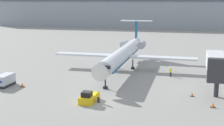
{
  "coord_description": "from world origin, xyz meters",
  "views": [
    {
      "loc": [
        12.65,
        -39.43,
        14.01
      ],
      "look_at": [
        0.0,
        11.57,
        3.35
      ],
      "focal_mm": 50.0,
      "sensor_mm": 36.0,
      "label": 1
    }
  ],
  "objects_px": {
    "worker_near_tug": "(98,96)",
    "airplane_main": "(124,53)",
    "pushback_tug": "(89,98)",
    "luggage_cart": "(5,80)",
    "traffic_cone_mid": "(213,105)",
    "traffic_cone_left": "(22,85)",
    "worker_by_wing": "(171,72)",
    "traffic_cone_right": "(192,94)",
    "jet_bridge": "(217,65)"
  },
  "relations": [
    {
      "from": "worker_by_wing",
      "to": "traffic_cone_mid",
      "type": "height_order",
      "value": "worker_by_wing"
    },
    {
      "from": "airplane_main",
      "to": "worker_near_tug",
      "type": "distance_m",
      "value": 21.45
    },
    {
      "from": "airplane_main",
      "to": "worker_near_tug",
      "type": "relative_size",
      "value": 19.55
    },
    {
      "from": "worker_near_tug",
      "to": "traffic_cone_right",
      "type": "xyz_separation_m",
      "value": [
        12.65,
        6.05,
        -0.62
      ]
    },
    {
      "from": "airplane_main",
      "to": "luggage_cart",
      "type": "bearing_deg",
      "value": -134.34
    },
    {
      "from": "worker_near_tug",
      "to": "traffic_cone_right",
      "type": "height_order",
      "value": "worker_near_tug"
    },
    {
      "from": "pushback_tug",
      "to": "worker_by_wing",
      "type": "height_order",
      "value": "pushback_tug"
    },
    {
      "from": "traffic_cone_left",
      "to": "traffic_cone_mid",
      "type": "distance_m",
      "value": 29.84
    },
    {
      "from": "pushback_tug",
      "to": "worker_near_tug",
      "type": "xyz_separation_m",
      "value": [
        1.44,
        0.04,
        0.29
      ]
    },
    {
      "from": "worker_by_wing",
      "to": "traffic_cone_right",
      "type": "xyz_separation_m",
      "value": [
        3.85,
        -11.62,
        -0.58
      ]
    },
    {
      "from": "traffic_cone_left",
      "to": "traffic_cone_mid",
      "type": "relative_size",
      "value": 1.04
    },
    {
      "from": "pushback_tug",
      "to": "jet_bridge",
      "type": "relative_size",
      "value": 0.34
    },
    {
      "from": "airplane_main",
      "to": "pushback_tug",
      "type": "bearing_deg",
      "value": -91.41
    },
    {
      "from": "airplane_main",
      "to": "luggage_cart",
      "type": "relative_size",
      "value": 9.17
    },
    {
      "from": "airplane_main",
      "to": "traffic_cone_mid",
      "type": "xyz_separation_m",
      "value": [
        16.22,
        -19.52,
        -3.03
      ]
    },
    {
      "from": "pushback_tug",
      "to": "airplane_main",
      "type": "bearing_deg",
      "value": 88.59
    },
    {
      "from": "luggage_cart",
      "to": "jet_bridge",
      "type": "bearing_deg",
      "value": 7.22
    },
    {
      "from": "traffic_cone_mid",
      "to": "jet_bridge",
      "type": "relative_size",
      "value": 0.06
    },
    {
      "from": "luggage_cart",
      "to": "traffic_cone_right",
      "type": "xyz_separation_m",
      "value": [
        30.03,
        1.62,
        -0.68
      ]
    },
    {
      "from": "pushback_tug",
      "to": "worker_near_tug",
      "type": "bearing_deg",
      "value": 1.79
    },
    {
      "from": "airplane_main",
      "to": "worker_by_wing",
      "type": "height_order",
      "value": "airplane_main"
    },
    {
      "from": "worker_by_wing",
      "to": "traffic_cone_left",
      "type": "height_order",
      "value": "worker_by_wing"
    },
    {
      "from": "pushback_tug",
      "to": "traffic_cone_left",
      "type": "height_order",
      "value": "pushback_tug"
    },
    {
      "from": "worker_near_tug",
      "to": "traffic_cone_mid",
      "type": "xyz_separation_m",
      "value": [
        15.31,
        1.77,
        -0.58
      ]
    },
    {
      "from": "traffic_cone_mid",
      "to": "worker_by_wing",
      "type": "bearing_deg",
      "value": 112.26
    },
    {
      "from": "traffic_cone_mid",
      "to": "traffic_cone_left",
      "type": "bearing_deg",
      "value": 174.42
    },
    {
      "from": "traffic_cone_left",
      "to": "traffic_cone_right",
      "type": "height_order",
      "value": "traffic_cone_left"
    },
    {
      "from": "airplane_main",
      "to": "jet_bridge",
      "type": "height_order",
      "value": "airplane_main"
    },
    {
      "from": "worker_by_wing",
      "to": "traffic_cone_right",
      "type": "bearing_deg",
      "value": -71.68
    },
    {
      "from": "traffic_cone_left",
      "to": "jet_bridge",
      "type": "xyz_separation_m",
      "value": [
        30.44,
        4.0,
        4.11
      ]
    },
    {
      "from": "worker_by_wing",
      "to": "traffic_cone_mid",
      "type": "bearing_deg",
      "value": -67.74
    },
    {
      "from": "worker_near_tug",
      "to": "traffic_cone_left",
      "type": "xyz_separation_m",
      "value": [
        -14.39,
        4.67,
        -0.57
      ]
    },
    {
      "from": "pushback_tug",
      "to": "traffic_cone_left",
      "type": "distance_m",
      "value": 13.79
    },
    {
      "from": "traffic_cone_right",
      "to": "airplane_main",
      "type": "bearing_deg",
      "value": 131.66
    },
    {
      "from": "worker_near_tug",
      "to": "traffic_cone_right",
      "type": "distance_m",
      "value": 14.03
    },
    {
      "from": "jet_bridge",
      "to": "luggage_cart",
      "type": "bearing_deg",
      "value": -172.78
    },
    {
      "from": "luggage_cart",
      "to": "traffic_cone_left",
      "type": "xyz_separation_m",
      "value": [
        2.99,
        0.24,
        -0.63
      ]
    },
    {
      "from": "pushback_tug",
      "to": "jet_bridge",
      "type": "bearing_deg",
      "value": 26.49
    },
    {
      "from": "worker_by_wing",
      "to": "traffic_cone_left",
      "type": "bearing_deg",
      "value": -150.72
    },
    {
      "from": "traffic_cone_left",
      "to": "traffic_cone_right",
      "type": "relative_size",
      "value": 1.16
    },
    {
      "from": "pushback_tug",
      "to": "luggage_cart",
      "type": "relative_size",
      "value": 1.01
    },
    {
      "from": "traffic_cone_left",
      "to": "worker_by_wing",
      "type": "bearing_deg",
      "value": 29.28
    },
    {
      "from": "luggage_cart",
      "to": "traffic_cone_mid",
      "type": "relative_size",
      "value": 5.43
    },
    {
      "from": "worker_near_tug",
      "to": "airplane_main",
      "type": "bearing_deg",
      "value": 92.45
    },
    {
      "from": "traffic_cone_right",
      "to": "traffic_cone_mid",
      "type": "relative_size",
      "value": 0.9
    },
    {
      "from": "airplane_main",
      "to": "jet_bridge",
      "type": "xyz_separation_m",
      "value": [
        16.96,
        -12.62,
        1.08
      ]
    },
    {
      "from": "worker_by_wing",
      "to": "worker_near_tug",
      "type": "bearing_deg",
      "value": -116.47
    },
    {
      "from": "luggage_cart",
      "to": "traffic_cone_right",
      "type": "bearing_deg",
      "value": 3.09
    },
    {
      "from": "pushback_tug",
      "to": "traffic_cone_left",
      "type": "relative_size",
      "value": 5.27
    },
    {
      "from": "pushback_tug",
      "to": "traffic_cone_right",
      "type": "distance_m",
      "value": 15.35
    }
  ]
}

